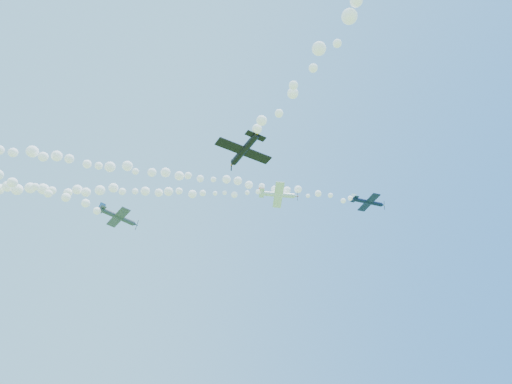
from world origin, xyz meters
name	(u,v)px	position (x,y,z in m)	size (l,w,h in m)	color
plane_white	(278,195)	(10.07, -0.46, 51.16)	(7.49, 7.94, 2.80)	white
smoke_trail_white	(61,189)	(-26.87, 14.90, 50.87)	(69.90, 30.70, 3.17)	white
plane_navy	(368,202)	(28.93, -3.50, 53.41)	(7.20, 7.53, 2.64)	#0C1635
smoke_trail_navy	(151,171)	(-12.80, 5.65, 53.22)	(79.35, 19.45, 2.82)	white
plane_grey	(118,217)	(-16.50, 6.01, 42.23)	(7.03, 7.48, 2.70)	#343D4C
plane_black	(244,150)	(-7.54, -24.88, 34.13)	(6.46, 6.15, 1.67)	black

